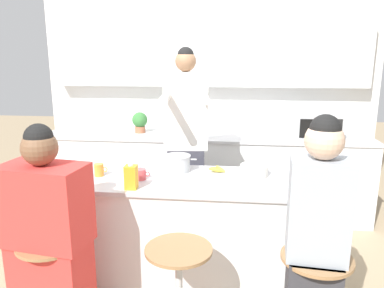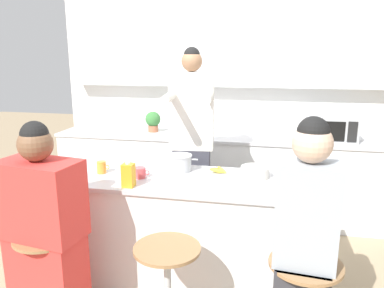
{
  "view_description": "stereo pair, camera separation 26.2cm",
  "coord_description": "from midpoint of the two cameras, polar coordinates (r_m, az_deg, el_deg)",
  "views": [
    {
      "loc": [
        0.3,
        -2.65,
        1.81
      ],
      "look_at": [
        0.0,
        0.07,
        1.16
      ],
      "focal_mm": 35.0,
      "sensor_mm": 36.0,
      "label": 1
    },
    {
      "loc": [
        0.55,
        -2.61,
        1.81
      ],
      "look_at": [
        0.0,
        0.07,
        1.16
      ],
      "focal_mm": 35.0,
      "sensor_mm": 36.0,
      "label": 2
    }
  ],
  "objects": [
    {
      "name": "ground_plane",
      "position": [
        3.22,
        2.22,
        -20.77
      ],
      "size": [
        16.0,
        16.0,
        0.0
      ],
      "primitive_type": "plane",
      "color": "tan"
    },
    {
      "name": "wall_back",
      "position": [
        4.48,
        6.34,
        9.95
      ],
      "size": [
        3.93,
        0.22,
        2.7
      ],
      "color": "silver",
      "rests_on": "ground_plane"
    },
    {
      "name": "back_counter",
      "position": [
        4.35,
        5.55,
        -4.57
      ],
      "size": [
        3.64,
        0.7,
        0.94
      ],
      "color": "silver",
      "rests_on": "ground_plane"
    },
    {
      "name": "kitchen_island",
      "position": [
        2.99,
        2.31,
        -13.47
      ],
      "size": [
        1.98,
        0.7,
        0.91
      ],
      "color": "black",
      "rests_on": "ground_plane"
    },
    {
      "name": "bar_stool_leftmost",
      "position": [
        2.7,
        -18.14,
        -18.69
      ],
      "size": [
        0.41,
        0.41,
        0.7
      ],
      "color": "#997047",
      "rests_on": "ground_plane"
    },
    {
      "name": "person_cooking",
      "position": [
        3.39,
        2.17,
        -1.45
      ],
      "size": [
        0.45,
        0.63,
        1.88
      ],
      "rotation": [
        0.0,
        0.0,
        0.11
      ],
      "color": "#383842",
      "rests_on": "ground_plane"
    },
    {
      "name": "person_wrapped_blanket",
      "position": [
        2.57,
        -18.76,
        -13.6
      ],
      "size": [
        0.54,
        0.36,
        1.43
      ],
      "rotation": [
        0.0,
        0.0,
        -0.15
      ],
      "color": "red",
      "rests_on": "ground_plane"
    },
    {
      "name": "person_seated_near",
      "position": [
        2.26,
        19.98,
        -16.31
      ],
      "size": [
        0.34,
        0.29,
        1.51
      ],
      "rotation": [
        0.0,
        0.0,
        -0.1
      ],
      "color": "#333338",
      "rests_on": "ground_plane"
    },
    {
      "name": "cooking_pot",
      "position": [
        2.97,
        0.56,
        -2.91
      ],
      "size": [
        0.29,
        0.21,
        0.13
      ],
      "color": "#B7BABC",
      "rests_on": "kitchen_island"
    },
    {
      "name": "fruit_bowl",
      "position": [
        2.89,
        12.16,
        -4.22
      ],
      "size": [
        0.21,
        0.21,
        0.08
      ],
      "color": "silver",
      "rests_on": "kitchen_island"
    },
    {
      "name": "coffee_cup_near",
      "position": [
        2.98,
        -11.18,
        -3.53
      ],
      "size": [
        0.1,
        0.07,
        0.09
      ],
      "color": "orange",
      "rests_on": "kitchen_island"
    },
    {
      "name": "coffee_cup_far",
      "position": [
        2.83,
        -5.32,
        -4.42
      ],
      "size": [
        0.12,
        0.09,
        0.08
      ],
      "color": "#DB4C51",
      "rests_on": "kitchen_island"
    },
    {
      "name": "banana_bunch",
      "position": [
        2.96,
        6.52,
        -3.98
      ],
      "size": [
        0.15,
        0.11,
        0.05
      ],
      "color": "yellow",
      "rests_on": "kitchen_island"
    },
    {
      "name": "juice_carton",
      "position": [
        2.63,
        -6.88,
        -4.77
      ],
      "size": [
        0.08,
        0.08,
        0.18
      ],
      "color": "gold",
      "rests_on": "kitchen_island"
    },
    {
      "name": "microwave",
      "position": [
        4.21,
        22.07,
        2.27
      ],
      "size": [
        0.5,
        0.37,
        0.26
      ],
      "color": "#B2B5B7",
      "rests_on": "back_counter"
    },
    {
      "name": "potted_plant",
      "position": [
        4.35,
        -4.26,
        3.56
      ],
      "size": [
        0.18,
        0.18,
        0.24
      ],
      "color": "#A86042",
      "rests_on": "back_counter"
    }
  ]
}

